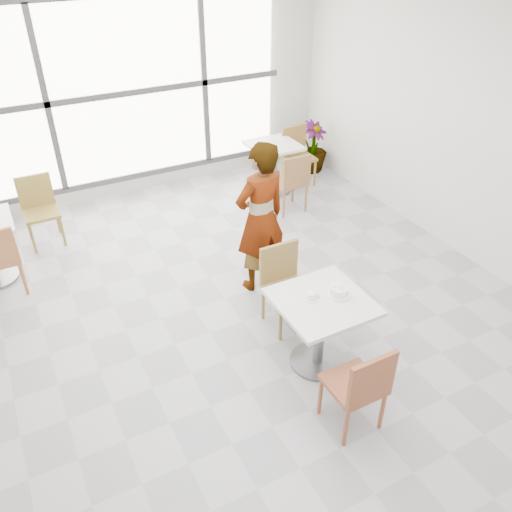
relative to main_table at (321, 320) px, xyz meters
name	(u,v)px	position (x,y,z in m)	size (l,w,h in m)	color
floor	(243,321)	(-0.37, 0.86, -0.52)	(7.00, 7.00, 0.00)	#9E9EA5
ceiling	(237,8)	(-0.37, 0.86, 2.48)	(7.00, 7.00, 0.00)	white
wall_back	(128,91)	(-0.37, 4.36, 0.98)	(6.00, 6.00, 0.00)	silver
wall_right	(482,136)	(2.63, 0.86, 0.98)	(7.00, 7.00, 0.00)	silver
window	(130,92)	(-0.37, 4.29, 0.98)	(4.60, 0.07, 2.52)	white
main_table	(321,320)	(0.00, 0.00, 0.00)	(0.80, 0.80, 0.75)	silver
chair_near	(361,385)	(-0.14, -0.77, -0.02)	(0.42, 0.42, 0.87)	brown
chair_far	(284,280)	(0.02, 0.70, -0.02)	(0.42, 0.42, 0.87)	olive
oatmeal_bowl	(339,291)	(0.17, 0.00, 0.27)	(0.21, 0.21, 0.09)	white
coffee_cup	(311,296)	(-0.08, 0.06, 0.26)	(0.16, 0.13, 0.07)	white
person	(261,219)	(0.11, 1.36, 0.33)	(0.63, 0.41, 1.72)	black
bg_table_right	(274,161)	(1.40, 3.36, -0.04)	(0.70, 0.70, 0.75)	white
bg_chair_left_far	(39,206)	(-1.90, 3.49, -0.02)	(0.42, 0.42, 0.87)	olive
bg_chair_right_near	(292,179)	(1.30, 2.67, -0.02)	(0.42, 0.42, 0.87)	olive
bg_chair_right_far	(297,152)	(1.88, 3.49, -0.02)	(0.42, 0.42, 0.87)	olive
plant_right	(313,147)	(2.33, 3.73, -0.12)	(0.45, 0.45, 0.81)	#5B7E48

